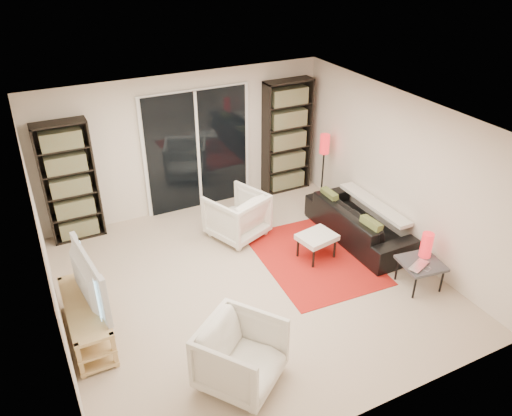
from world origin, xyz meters
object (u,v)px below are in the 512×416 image
object	(u,v)px
tv_stand	(87,319)
ottoman	(317,238)
side_table	(421,264)
bookshelf_left	(70,183)
bookshelf_right	(287,137)
sofa	(359,222)
armchair_front	(241,355)
floor_lamp	(324,151)
armchair_back	(237,215)

from	to	relation	value
tv_stand	ottoman	size ratio (longest dim) A/B	2.25
side_table	bookshelf_left	bearing A→B (deg)	139.49
bookshelf_right	sofa	distance (m)	2.20
sofa	armchair_front	xyz separation A→B (m)	(-2.92, -1.82, 0.09)
tv_stand	side_table	distance (m)	4.44
bookshelf_right	ottoman	xyz separation A→B (m)	(-0.72, -2.23, -0.71)
armchair_front	side_table	size ratio (longest dim) A/B	1.36
sofa	armchair_front	world-z (taller)	armchair_front
sofa	floor_lamp	distance (m)	1.54
armchair_back	side_table	world-z (taller)	armchair_back
armchair_front	floor_lamp	bearing A→B (deg)	9.05
tv_stand	ottoman	xyz separation A→B (m)	(3.41, 0.18, 0.08)
bookshelf_left	side_table	xyz separation A→B (m)	(4.04, -3.45, -0.61)
sofa	ottoman	bearing A→B (deg)	99.95
side_table	floor_lamp	distance (m)	2.84
tv_stand	bookshelf_left	bearing A→B (deg)	83.31
bookshelf_left	sofa	bearing A→B (deg)	-27.12
ottoman	side_table	distance (m)	1.53
sofa	bookshelf_right	bearing A→B (deg)	4.39
armchair_front	ottoman	bearing A→B (deg)	2.53
bookshelf_right	floor_lamp	world-z (taller)	bookshelf_right
armchair_front	floor_lamp	world-z (taller)	floor_lamp
ottoman	bookshelf_right	bearing A→B (deg)	71.96
bookshelf_left	armchair_front	world-z (taller)	bookshelf_left
bookshelf_right	floor_lamp	distance (m)	0.78
tv_stand	floor_lamp	size ratio (longest dim) A/B	1.08
side_table	ottoman	bearing A→B (deg)	126.67
floor_lamp	bookshelf_left	bearing A→B (deg)	170.84
armchair_back	armchair_front	xyz separation A→B (m)	(-1.21, -2.75, 0.00)
sofa	side_table	distance (m)	1.39
bookshelf_left	tv_stand	bearing A→B (deg)	-96.69
tv_stand	side_table	bearing A→B (deg)	-13.54
side_table	sofa	bearing A→B (deg)	90.50
ottoman	bookshelf_left	bearing A→B (deg)	144.55
armchair_back	floor_lamp	world-z (taller)	floor_lamp
bookshelf_right	armchair_back	bearing A→B (deg)	-143.95
bookshelf_right	armchair_back	size ratio (longest dim) A/B	2.53
sofa	armchair_back	distance (m)	1.96
tv_stand	armchair_back	bearing A→B (deg)	26.40
armchair_back	bookshelf_right	bearing A→B (deg)	-165.73
bookshelf_left	tv_stand	world-z (taller)	bookshelf_left
side_table	floor_lamp	bearing A→B (deg)	86.22
bookshelf_left	side_table	bearing A→B (deg)	-40.51
bookshelf_left	armchair_back	size ratio (longest dim) A/B	2.35
armchair_back	armchair_front	bearing A→B (deg)	44.52
side_table	armchair_back	bearing A→B (deg)	126.59
bookshelf_left	floor_lamp	distance (m)	4.27
tv_stand	armchair_front	world-z (taller)	armchair_front
sofa	floor_lamp	size ratio (longest dim) A/B	1.58
armchair_front	armchair_back	bearing A→B (deg)	29.65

